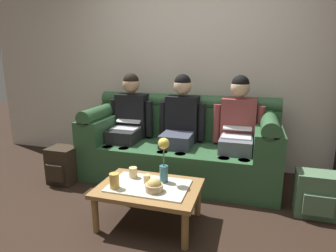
# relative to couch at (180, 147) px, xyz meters

# --- Properties ---
(ground_plane) EXTENTS (14.00, 14.00, 0.00)m
(ground_plane) POSITION_rel_couch_xyz_m (0.00, -1.17, -0.37)
(ground_plane) COLOR black
(back_wall_patterned) EXTENTS (6.00, 0.12, 2.90)m
(back_wall_patterned) POSITION_rel_couch_xyz_m (0.00, 0.53, 1.08)
(back_wall_patterned) COLOR beige
(back_wall_patterned) RESTS_ON ground_plane
(couch) EXTENTS (2.23, 0.88, 0.96)m
(couch) POSITION_rel_couch_xyz_m (0.00, 0.00, 0.00)
(couch) COLOR #2D5633
(couch) RESTS_ON ground_plane
(person_left) EXTENTS (0.56, 0.67, 1.22)m
(person_left) POSITION_rel_couch_xyz_m (-0.65, -0.00, 0.29)
(person_left) COLOR #232326
(person_left) RESTS_ON ground_plane
(person_middle) EXTENTS (0.56, 0.67, 1.22)m
(person_middle) POSITION_rel_couch_xyz_m (0.00, -0.00, 0.29)
(person_middle) COLOR #383D4C
(person_middle) RESTS_ON ground_plane
(person_right) EXTENTS (0.56, 0.67, 1.22)m
(person_right) POSITION_rel_couch_xyz_m (0.65, -0.00, 0.29)
(person_right) COLOR #595B66
(person_right) RESTS_ON ground_plane
(coffee_table) EXTENTS (0.86, 0.60, 0.35)m
(coffee_table) POSITION_rel_couch_xyz_m (0.00, -1.06, -0.07)
(coffee_table) COLOR olive
(coffee_table) RESTS_ON ground_plane
(flower_vase) EXTENTS (0.10, 0.10, 0.39)m
(flower_vase) POSITION_rel_couch_xyz_m (0.10, -0.96, 0.20)
(flower_vase) COLOR #336672
(flower_vase) RESTS_ON coffee_table
(snack_bowl) EXTENTS (0.15, 0.15, 0.12)m
(snack_bowl) POSITION_rel_couch_xyz_m (0.08, -1.15, 0.03)
(snack_bowl) COLOR tan
(snack_bowl) RESTS_ON coffee_table
(cup_near_left) EXTENTS (0.08, 0.08, 0.13)m
(cup_near_left) POSITION_rel_couch_xyz_m (-0.25, -1.19, 0.05)
(cup_near_left) COLOR gold
(cup_near_left) RESTS_ON coffee_table
(cup_near_right) EXTENTS (0.06, 0.06, 0.08)m
(cup_near_right) POSITION_rel_couch_xyz_m (-0.03, -1.03, 0.02)
(cup_near_right) COLOR #DBB77A
(cup_near_right) RESTS_ON coffee_table
(cup_far_center) EXTENTS (0.07, 0.07, 0.09)m
(cup_far_center) POSITION_rel_couch_xyz_m (-0.19, -0.95, 0.03)
(cup_far_center) COLOR #DBB77A
(cup_far_center) RESTS_ON coffee_table
(backpack_left) EXTENTS (0.30, 0.31, 0.41)m
(backpack_left) POSITION_rel_couch_xyz_m (-1.24, -0.56, -0.17)
(backpack_left) COLOR #2D2319
(backpack_left) RESTS_ON ground_plane
(backpack_right) EXTENTS (0.35, 0.28, 0.41)m
(backpack_right) POSITION_rel_couch_xyz_m (1.40, -0.51, -0.17)
(backpack_right) COLOR #4C6B4C
(backpack_right) RESTS_ON ground_plane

